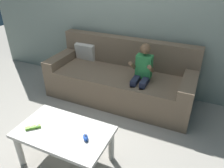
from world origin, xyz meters
The scene contains 7 objects.
ground_plane centered at (0.00, 0.00, 0.00)m, with size 9.91×9.91×0.00m, color #9E998E.
wall_back centered at (0.00, 1.48, 1.25)m, with size 4.95×0.05×2.50m, color gray.
couch centered at (0.11, 1.09, 0.29)m, with size 2.07×0.80×0.84m.
person_seated_on_couch centered at (0.48, 0.91, 0.53)m, with size 0.29×0.35×0.92m.
coffee_table centered at (0.10, -0.27, 0.34)m, with size 0.89×0.53×0.41m.
game_remote_lime_near_edge centered at (-0.18, -0.37, 0.42)m, with size 0.13×0.12×0.03m.
nunchuk_blue centered at (0.35, -0.28, 0.43)m, with size 0.09×0.10×0.05m.
Camera 1 is at (1.16, -1.50, 1.79)m, focal length 34.64 mm.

